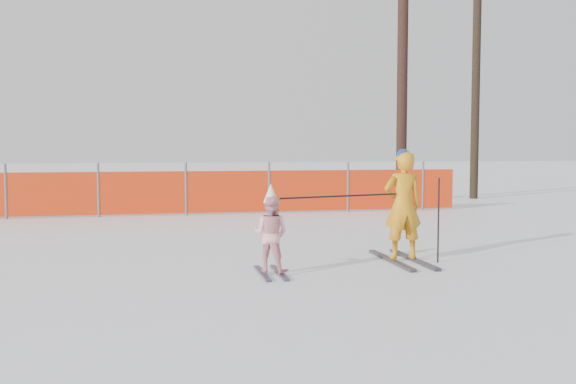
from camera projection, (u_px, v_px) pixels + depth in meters
name	position (u px, v px, depth m)	size (l,w,h in m)	color
ground	(296.00, 271.00, 8.39)	(120.00, 120.00, 0.00)	white
adult	(403.00, 206.00, 9.04)	(0.55, 1.64, 1.59)	black
child	(271.00, 233.00, 8.12)	(0.60, 0.97, 1.16)	black
ski_poles	(380.00, 206.00, 8.71)	(2.34, 0.50, 1.19)	black
safety_fence	(115.00, 193.00, 14.86)	(16.85, 0.06, 1.25)	#595960
tree_trunks	(432.00, 95.00, 19.33)	(2.95, 0.87, 6.45)	black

